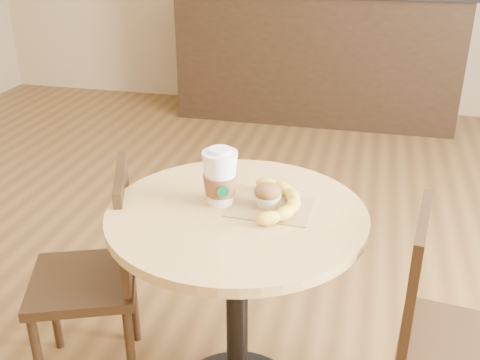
{
  "coord_description": "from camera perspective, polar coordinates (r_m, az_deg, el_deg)",
  "views": [
    {
      "loc": [
        0.46,
        -1.38,
        1.52
      ],
      "look_at": [
        0.11,
        0.06,
        0.83
      ],
      "focal_mm": 42.0,
      "sensor_mm": 36.0,
      "label": 1
    }
  ],
  "objects": [
    {
      "name": "kraft_bag",
      "position": [
        1.65,
        3.16,
        -2.8
      ],
      "size": [
        0.25,
        0.19,
        0.0
      ],
      "primitive_type": "cube",
      "rotation": [
        0.0,
        0.0,
        -0.04
      ],
      "color": "olive",
      "rests_on": "cafe_table"
    },
    {
      "name": "banana",
      "position": [
        1.64,
        3.78,
        -2.15
      ],
      "size": [
        0.21,
        0.31,
        0.04
      ],
      "primitive_type": null,
      "rotation": [
        0.0,
        0.0,
        0.12
      ],
      "color": "yellow",
      "rests_on": "kraft_bag"
    },
    {
      "name": "chair_left",
      "position": [
        1.99,
        -14.18,
        -8.8
      ],
      "size": [
        0.46,
        0.46,
        0.8
      ],
      "rotation": [
        0.0,
        0.0,
        -1.19
      ],
      "color": "#301F10",
      "rests_on": "ground"
    },
    {
      "name": "muffin",
      "position": [
        1.64,
        2.81,
        -1.56
      ],
      "size": [
        0.08,
        0.08,
        0.07
      ],
      "color": "silver",
      "rests_on": "kraft_bag"
    },
    {
      "name": "coffee_cup",
      "position": [
        1.65,
        -2.03,
        0.11
      ],
      "size": [
        0.1,
        0.11,
        0.17
      ],
      "rotation": [
        0.0,
        0.0,
        0.42
      ],
      "color": "white",
      "rests_on": "cafe_table"
    },
    {
      "name": "cafe_table",
      "position": [
        1.74,
        -0.31,
        -8.79
      ],
      "size": [
        0.76,
        0.76,
        0.75
      ],
      "color": "black",
      "rests_on": "ground"
    },
    {
      "name": "chair_right",
      "position": [
        1.78,
        20.0,
        -14.25
      ],
      "size": [
        0.39,
        0.39,
        0.8
      ],
      "rotation": [
        0.0,
        0.0,
        1.45
      ],
      "color": "#301F10",
      "rests_on": "ground"
    },
    {
      "name": "service_counter",
      "position": [
        4.69,
        7.86,
        12.5
      ],
      "size": [
        2.3,
        0.65,
        1.04
      ],
      "color": "black",
      "rests_on": "ground"
    }
  ]
}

